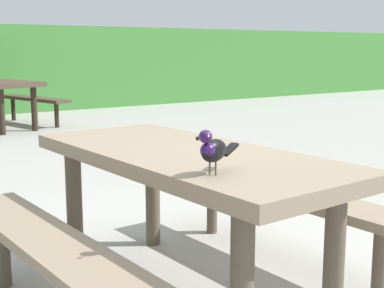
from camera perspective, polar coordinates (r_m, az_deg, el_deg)
name	(u,v)px	position (r m, az deg, el deg)	size (l,w,h in m)	color
ground_plane	(219,283)	(3.00, 2.78, -14.23)	(60.00, 60.00, 0.00)	#A3A099
picnic_table_foreground	(186,187)	(2.69, -0.67, -4.50)	(1.77, 1.84, 0.74)	#84725B
bird_grackle	(212,149)	(2.11, 2.14, -0.54)	(0.27, 0.14, 0.18)	black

